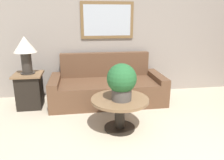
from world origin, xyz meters
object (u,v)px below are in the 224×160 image
(coffee_table, at_px, (120,107))
(potted_plant_on_table, at_px, (122,81))
(side_table, at_px, (30,90))
(couch_main, at_px, (107,87))
(table_lamp, at_px, (25,49))

(coffee_table, height_order, potted_plant_on_table, potted_plant_on_table)
(coffee_table, bearing_deg, side_table, 144.32)
(couch_main, relative_size, table_lamp, 3.27)
(couch_main, xyz_separation_m, potted_plant_on_table, (0.05, -1.20, 0.48))
(side_table, bearing_deg, couch_main, 3.05)
(table_lamp, height_order, potted_plant_on_table, table_lamp)
(table_lamp, distance_m, potted_plant_on_table, 1.89)
(couch_main, distance_m, potted_plant_on_table, 1.29)
(couch_main, height_order, table_lamp, table_lamp)
(couch_main, height_order, coffee_table, couch_main)
(coffee_table, xyz_separation_m, side_table, (-1.48, 1.06, -0.03))
(table_lamp, bearing_deg, couch_main, 3.05)
(side_table, height_order, potted_plant_on_table, potted_plant_on_table)
(side_table, height_order, table_lamp, table_lamp)
(couch_main, relative_size, coffee_table, 2.58)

